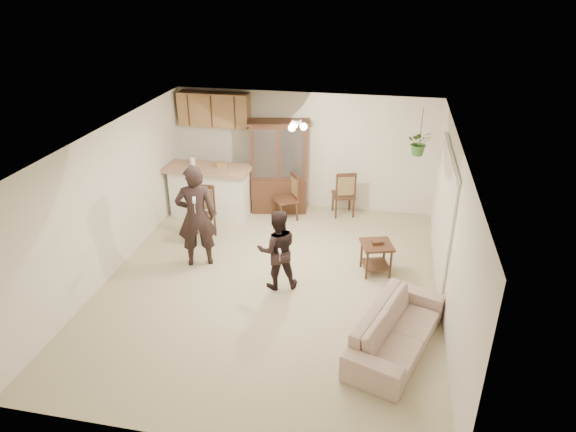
% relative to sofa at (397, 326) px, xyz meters
% --- Properties ---
extents(floor, '(6.50, 6.50, 0.00)m').
position_rel_sofa_xyz_m(floor, '(-2.06, 1.20, -0.37)').
color(floor, '#B9AE8C').
rests_on(floor, ground).
extents(ceiling, '(5.50, 6.50, 0.02)m').
position_rel_sofa_xyz_m(ceiling, '(-2.06, 1.20, 2.13)').
color(ceiling, silver).
rests_on(ceiling, wall_back).
extents(wall_back, '(5.50, 0.02, 2.50)m').
position_rel_sofa_xyz_m(wall_back, '(-2.06, 4.45, 0.88)').
color(wall_back, white).
rests_on(wall_back, ground).
extents(wall_front, '(5.50, 0.02, 2.50)m').
position_rel_sofa_xyz_m(wall_front, '(-2.06, -2.05, 0.88)').
color(wall_front, white).
rests_on(wall_front, ground).
extents(wall_left, '(0.02, 6.50, 2.50)m').
position_rel_sofa_xyz_m(wall_left, '(-4.81, 1.20, 0.88)').
color(wall_left, white).
rests_on(wall_left, ground).
extents(wall_right, '(0.02, 6.50, 2.50)m').
position_rel_sofa_xyz_m(wall_right, '(0.69, 1.20, 0.88)').
color(wall_right, white).
rests_on(wall_right, ground).
extents(breakfast_bar, '(1.60, 0.55, 1.00)m').
position_rel_sofa_xyz_m(breakfast_bar, '(-3.91, 3.55, 0.13)').
color(breakfast_bar, white).
rests_on(breakfast_bar, floor).
extents(bar_top, '(1.75, 0.70, 0.08)m').
position_rel_sofa_xyz_m(bar_top, '(-3.91, 3.55, 0.68)').
color(bar_top, tan).
rests_on(bar_top, breakfast_bar).
extents(upper_cabinets, '(1.50, 0.34, 0.70)m').
position_rel_sofa_xyz_m(upper_cabinets, '(-3.96, 4.27, 1.73)').
color(upper_cabinets, olive).
rests_on(upper_cabinets, wall_back).
extents(vertical_blinds, '(0.06, 2.30, 2.10)m').
position_rel_sofa_xyz_m(vertical_blinds, '(0.65, 2.10, 0.73)').
color(vertical_blinds, silver).
rests_on(vertical_blinds, wall_right).
extents(ceiling_fixture, '(0.36, 0.36, 0.20)m').
position_rel_sofa_xyz_m(ceiling_fixture, '(-1.86, 2.40, 2.03)').
color(ceiling_fixture, beige).
rests_on(ceiling_fixture, ceiling).
extents(hanging_plant, '(0.43, 0.37, 0.48)m').
position_rel_sofa_xyz_m(hanging_plant, '(0.24, 3.60, 1.48)').
color(hanging_plant, '#285522').
rests_on(hanging_plant, ceiling).
extents(plant_cord, '(0.01, 0.01, 0.65)m').
position_rel_sofa_xyz_m(plant_cord, '(0.24, 3.60, 1.81)').
color(plant_cord, black).
rests_on(plant_cord, ceiling).
extents(sofa, '(1.31, 2.01, 0.73)m').
position_rel_sofa_xyz_m(sofa, '(0.00, 0.00, 0.00)').
color(sofa, beige).
rests_on(sofa, floor).
extents(adult, '(0.77, 0.64, 1.80)m').
position_rel_sofa_xyz_m(adult, '(-3.47, 1.62, 0.53)').
color(adult, black).
rests_on(adult, floor).
extents(child, '(0.79, 0.70, 1.35)m').
position_rel_sofa_xyz_m(child, '(-1.94, 1.18, 0.31)').
color(child, black).
rests_on(child, floor).
extents(china_hutch, '(1.32, 0.70, 1.98)m').
position_rel_sofa_xyz_m(china_hutch, '(-2.54, 4.08, 0.61)').
color(china_hutch, '#3A2015').
rests_on(china_hutch, floor).
extents(side_table, '(0.63, 0.63, 0.62)m').
position_rel_sofa_xyz_m(side_table, '(-0.37, 1.92, -0.08)').
color(side_table, '#3A2015').
rests_on(side_table, floor).
extents(chair_bar, '(0.47, 0.47, 1.06)m').
position_rel_sofa_xyz_m(chair_bar, '(-3.72, 2.48, -0.07)').
color(chair_bar, '#3A2015').
rests_on(chair_bar, floor).
extents(chair_hutch_left, '(0.61, 0.61, 0.99)m').
position_rel_sofa_xyz_m(chair_hutch_left, '(-2.32, 3.68, -0.09)').
color(chair_hutch_left, '#3A2015').
rests_on(chair_hutch_left, floor).
extents(chair_hutch_right, '(0.56, 0.56, 1.01)m').
position_rel_sofa_xyz_m(chair_hutch_right, '(-1.16, 4.13, -0.08)').
color(chair_hutch_right, '#3A2015').
rests_on(chair_hutch_right, floor).
extents(controller_adult, '(0.11, 0.17, 0.05)m').
position_rel_sofa_xyz_m(controller_adult, '(-3.30, 1.21, 1.06)').
color(controller_adult, white).
rests_on(controller_adult, adult).
extents(controller_child, '(0.07, 0.12, 0.04)m').
position_rel_sofa_xyz_m(controller_child, '(-1.83, 0.88, 0.47)').
color(controller_child, white).
rests_on(controller_child, child).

